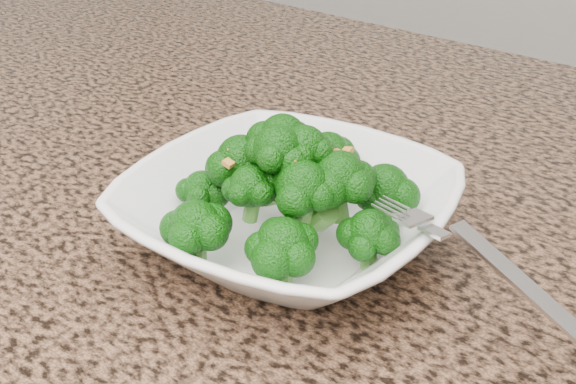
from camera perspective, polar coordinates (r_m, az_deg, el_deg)
The scene contains 5 objects.
granite_counter at distance 0.70m, azimuth -7.97°, elevation 0.54°, with size 1.64×1.04×0.03m, color brown.
bowl at distance 0.56m, azimuth 0.00°, elevation -1.79°, with size 0.24×0.24×0.06m, color white.
broccoli_pile at distance 0.53m, azimuth 0.00°, elevation 4.37°, with size 0.22×0.22×0.07m, color #0D4D08, non-canonical shape.
garlic_topping at distance 0.51m, azimuth 0.00°, elevation 8.34°, with size 0.13×0.13×0.01m, color orange, non-canonical shape.
fork at distance 0.48m, azimuth 11.88°, elevation -3.24°, with size 0.18×0.03×0.01m, color silver, non-canonical shape.
Camera 1 is at (0.45, -0.11, 1.22)m, focal length 45.00 mm.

